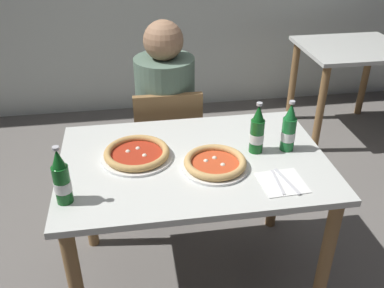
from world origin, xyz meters
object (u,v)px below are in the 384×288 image
Objects in this scene: pizza_marinara_far at (215,163)px; beer_bottle_right at (257,131)px; dining_table_background at (350,66)px; dining_table_main at (194,180)px; chair_behind_table at (168,144)px; diner_seated at (166,125)px; beer_bottle_left at (62,179)px; napkin_with_cutlery at (282,182)px; beer_bottle_center at (289,130)px; pizza_margherita_near at (137,154)px.

beer_bottle_right reaches higher than pizza_marinara_far.
dining_table_background is 2.72× the size of pizza_marinara_far.
dining_table_main is 1.41× the size of chair_behind_table.
beer_bottle_right is (0.36, -0.64, 0.27)m from diner_seated.
chair_behind_table is at bearing -90.18° from diner_seated.
dining_table_background is 3.24× the size of beer_bottle_right.
dining_table_background is 3.24× the size of beer_bottle_left.
napkin_with_cutlery is (0.39, -0.85, 0.27)m from chair_behind_table.
diner_seated is 0.86m from beer_bottle_center.
beer_bottle_right is (0.55, -0.03, 0.08)m from pizza_margherita_near.
chair_behind_table reaches higher than napkin_with_cutlery.
beer_bottle_center reaches higher than chair_behind_table.
chair_behind_table is 4.49× the size of napkin_with_cutlery.
pizza_margherita_near is at bearing 158.54° from pizza_marinara_far.
pizza_marinara_far is at bearing -154.04° from beer_bottle_right.
pizza_margherita_near is 1.30× the size of beer_bottle_left.
napkin_with_cutlery is at bearing -1.04° from beer_bottle_left.
beer_bottle_right is (0.84, 0.25, 0.00)m from beer_bottle_left.
diner_seated reaches higher than dining_table_background.
beer_bottle_center reaches higher than napkin_with_cutlery.
dining_table_background is at bearing 26.07° from diner_seated.
beer_bottle_right reaches higher than dining_table_background.
pizza_marinara_far is 1.19× the size of beer_bottle_right.
napkin_with_cutlery is (0.25, -0.16, -0.02)m from pizza_marinara_far.
beer_bottle_left and beer_bottle_center have the same top height.
pizza_marinara_far reaches higher than napkin_with_cutlery.
diner_seated is 0.78m from pizza_marinara_far.
chair_behind_table is 1.06× the size of dining_table_background.
pizza_margherita_near is (-0.19, -0.61, 0.19)m from diner_seated.
chair_behind_table is at bearing 71.14° from pizza_margherita_near.
dining_table_background is (1.56, 0.76, 0.01)m from diner_seated.
pizza_margherita_near is (-0.19, -0.56, 0.29)m from chair_behind_table.
diner_seated reaches higher than pizza_marinara_far.
beer_bottle_right is (-0.15, 0.01, 0.00)m from beer_bottle_center.
beer_bottle_right is 1.30× the size of napkin_with_cutlery.
diner_seated reaches higher than beer_bottle_center.
dining_table_background is 1.78m from beer_bottle_center.
pizza_margherita_near is at bearing 168.53° from dining_table_main.
beer_bottle_left is at bearing -167.15° from pizza_marinara_far.
beer_bottle_center is at bearing 2.41° from dining_table_main.
diner_seated is 4.89× the size of beer_bottle_center.
napkin_with_cutlery is (0.33, -0.24, 0.12)m from dining_table_main.
dining_table_background is 2.48× the size of pizza_margherita_near.
beer_bottle_center is (-1.06, -1.40, 0.26)m from dining_table_background.
dining_table_main is 0.99× the size of diner_seated.
napkin_with_cutlery is at bearing -26.25° from pizza_margherita_near.
beer_bottle_left is at bearing -166.26° from beer_bottle_center.
beer_bottle_center is (0.50, -0.59, 0.37)m from chair_behind_table.
napkin_with_cutlery is (0.39, -0.90, 0.17)m from diner_seated.
pizza_marinara_far is 1.55× the size of napkin_with_cutlery.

